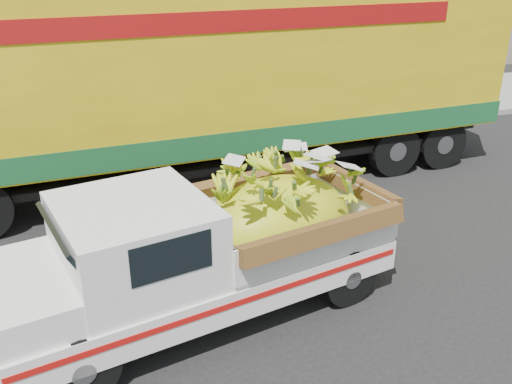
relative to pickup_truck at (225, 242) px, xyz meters
name	(u,v)px	position (x,y,z in m)	size (l,w,h in m)	color
ground	(170,305)	(-0.75, 0.21, -0.96)	(100.00, 100.00, 0.00)	black
curb	(123,148)	(-0.75, 6.78, -0.89)	(60.00, 0.25, 0.15)	gray
sidewalk	(115,124)	(-0.75, 8.88, -0.89)	(60.00, 4.00, 0.14)	gray
pickup_truck	(225,242)	(0.00, 0.00, 0.00)	(5.40, 2.96, 1.79)	black
semi_trailer	(220,79)	(1.06, 4.33, 1.16)	(12.04, 3.29, 3.80)	black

